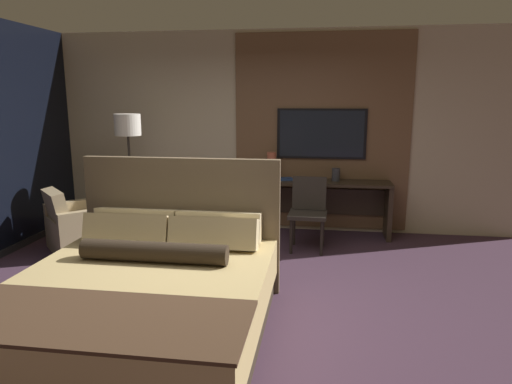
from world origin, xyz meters
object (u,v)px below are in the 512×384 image
floor_lamp (128,135)px  book (284,179)px  desk (320,198)px  vase_short (336,175)px  bed (146,295)px  tv (321,134)px  vase_tall (272,166)px  desk_chair (308,206)px  armchair_by_window (79,228)px

floor_lamp → book: floor_lamp is taller
desk → vase_short: vase_short is taller
vase_short → bed: bearing=-117.0°
tv → vase_tall: 0.82m
desk → book: 0.55m
desk_chair → book: (-0.36, 0.60, 0.24)m
desk → armchair_by_window: armchair_by_window is taller
bed → tv: bearing=67.3°
desk → floor_lamp: (-2.51, -0.52, 0.88)m
book → desk: bearing=2.1°
tv → desk_chair: tv is taller
desk → vase_tall: 0.80m
bed → desk_chair: 2.68m
desk → vase_short: 0.39m
vase_tall → tv: bearing=14.9°
floor_lamp → book: (2.02, 0.50, -0.62)m
desk → armchair_by_window: size_ratio=1.87×
tv → book: tv is taller
armchair_by_window → floor_lamp: 1.35m
book → vase_short: bearing=3.2°
vase_short → desk: bearing=-174.3°
tv → book: size_ratio=4.82×
desk → vase_short: size_ratio=10.96×
tv → vase_tall: size_ratio=3.22×
tv → armchair_by_window: tv is taller
armchair_by_window → book: (2.48, 1.08, 0.50)m
desk → tv: size_ratio=1.56×
vase_short → book: size_ratio=0.69×
tv → floor_lamp: (-2.51, -0.70, 0.01)m
bed → desk_chair: bearing=63.3°
bed → vase_short: bed is taller
desk_chair → book: 0.74m
floor_lamp → vase_tall: floor_lamp is taller
armchair_by_window → bed: bearing=175.6°
bed → armchair_by_window: 2.51m
bed → vase_tall: (0.66, 3.00, 0.61)m
desk → desk_chair: bearing=-102.1°
floor_lamp → vase_tall: 1.96m
tv → book: (-0.49, -0.20, -0.61)m
book → bed: bearing=-105.7°
desk → vase_tall: vase_tall is taller
armchair_by_window → floor_lamp: floor_lamp is taller
desk → floor_lamp: bearing=-168.3°
desk → vase_short: (0.21, 0.02, 0.33)m
tv → floor_lamp: 2.61m
desk_chair → book: size_ratio=3.56×
floor_lamp → book: 2.17m
floor_lamp → desk: bearing=11.7°
bed → armchair_by_window: bed is taller
armchair_by_window → vase_tall: bearing=-109.5°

